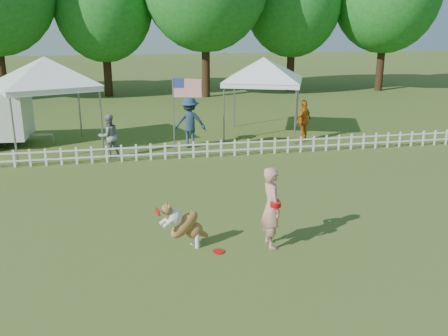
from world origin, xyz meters
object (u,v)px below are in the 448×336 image
handler (271,207)px  spectator_a (109,136)px  flag_pole (174,116)px  spectator_b (190,122)px  spectator_c (304,120)px  canopy_tent_right (263,97)px  frisbee_on_turf (219,251)px  canopy_tent_left (49,105)px  dog (185,225)px

handler → spectator_a: handler is taller
flag_pole → spectator_b: flag_pole is taller
spectator_c → spectator_b: bearing=-37.4°
canopy_tent_right → spectator_b: canopy_tent_right is taller
spectator_a → spectator_c: size_ratio=0.94×
frisbee_on_turf → spectator_c: (5.21, 9.21, 0.81)m
frisbee_on_turf → canopy_tent_left: canopy_tent_left is taller
spectator_a → spectator_c: spectator_c is taller
canopy_tent_right → spectator_a: size_ratio=2.04×
handler → canopy_tent_right: (2.72, 10.51, 0.69)m
canopy_tent_right → spectator_b: 3.68m
dog → canopy_tent_left: size_ratio=0.33×
frisbee_on_turf → spectator_b: (0.59, 9.06, 0.95)m
spectator_a → spectator_b: bearing=173.2°
spectator_a → flag_pole: bearing=153.8°
handler → spectator_a: (-3.58, 8.09, -0.12)m
canopy_tent_right → flag_pole: 4.73m
dog → flag_pole: 7.81m
spectator_b → frisbee_on_turf: bearing=87.5°
dog → handler: bearing=-25.9°
dog → spectator_a: (-1.74, 7.85, 0.22)m
dog → spectator_c: size_ratio=0.67×
spectator_b → spectator_a: bearing=17.9°
dog → spectator_a: 8.04m
frisbee_on_turf → spectator_c: bearing=60.5°
dog → frisbee_on_turf: (0.67, -0.32, -0.54)m
frisbee_on_turf → canopy_tent_left: bearing=114.9°
canopy_tent_left → flag_pole: bearing=-40.7°
dog → canopy_tent_right: bearing=47.7°
dog → canopy_tent_right: size_ratio=0.35×
handler → dog: (-1.83, 0.24, -0.34)m
handler → canopy_tent_left: size_ratio=0.53×
canopy_tent_left → spectator_a: bearing=-56.6°
canopy_tent_left → spectator_b: canopy_tent_left is taller
frisbee_on_turf → canopy_tent_left: 10.96m
canopy_tent_right → flag_pole: (-3.99, -2.53, -0.18)m
spectator_c → canopy_tent_right: bearing=-85.1°
handler → frisbee_on_turf: 1.47m
dog → spectator_b: 8.84m
flag_pole → spectator_a: 2.39m
frisbee_on_turf → canopy_tent_right: (3.88, 10.58, 1.57)m
canopy_tent_right → spectator_c: canopy_tent_right is taller
canopy_tent_right → spectator_a: canopy_tent_right is taller
canopy_tent_left → spectator_b: size_ratio=1.75×
handler → canopy_tent_right: canopy_tent_right is taller
dog → spectator_b: size_ratio=0.58×
handler → frisbee_on_turf: (-1.17, -0.08, -0.89)m
spectator_b → canopy_tent_left: bearing=-7.2°
dog → spectator_c: spectator_c is taller
handler → spectator_a: bearing=21.2°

